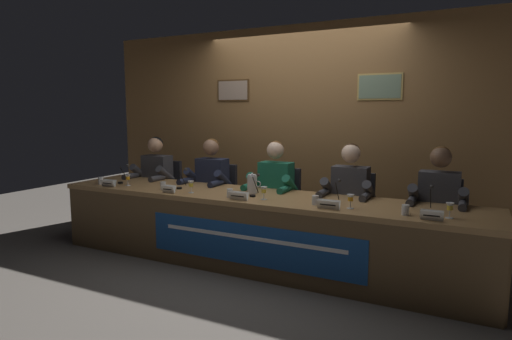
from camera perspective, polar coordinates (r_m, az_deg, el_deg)
name	(u,v)px	position (r m, az deg, el deg)	size (l,w,h in m)	color
ground_plane	(256,263)	(4.54, 0.00, -12.23)	(12.00, 12.00, 0.00)	#4C4742
wall_back_panelled	(302,132)	(5.44, 6.09, 5.07)	(5.67, 0.14, 2.60)	brown
conference_table	(251,217)	(4.29, -0.69, -6.28)	(4.47, 0.85, 0.72)	olive
chair_far_left	(164,197)	(5.80, -12.10, -3.45)	(0.44, 0.44, 0.91)	black
panelist_far_left	(153,178)	(5.60, -13.46, -1.02)	(0.51, 0.48, 1.24)	black
nameplate_far_left	(108,183)	(5.07, -18.93, -1.66)	(0.19, 0.06, 0.08)	white
juice_glass_far_left	(128,178)	(5.08, -16.61, -1.01)	(0.06, 0.06, 0.12)	white
water_cup_far_left	(101,181)	(5.27, -19.84, -1.37)	(0.06, 0.06, 0.08)	silver
microphone_far_left	(123,177)	(5.27, -17.20, -0.86)	(0.06, 0.17, 0.22)	black
chair_left	(218,203)	(5.32, -5.08, -4.31)	(0.44, 0.44, 0.91)	black
panelist_left	(209,183)	(5.11, -6.30, -1.68)	(0.51, 0.48, 1.24)	black
nameplate_left	(169,189)	(4.52, -11.49, -2.48)	(0.15, 0.06, 0.08)	white
juice_glass_left	(191,185)	(4.48, -8.59, -1.92)	(0.06, 0.06, 0.12)	white
water_cup_left	(163,186)	(4.72, -12.19, -2.09)	(0.06, 0.06, 0.08)	silver
microphone_left	(181,182)	(4.75, -9.84, -1.53)	(0.06, 0.17, 0.22)	black
chair_center	(280,209)	(4.94, 3.19, -5.23)	(0.44, 0.44, 0.91)	black
panelist_center	(273,188)	(4.71, 2.24, -2.44)	(0.51, 0.48, 1.24)	black
nameplate_center	(238,196)	(4.08, -2.35, -3.43)	(0.20, 0.06, 0.08)	white
juice_glass_center	(264,191)	(4.09, 1.04, -2.75)	(0.06, 0.06, 0.12)	white
water_cup_center	(230,194)	(4.21, -3.47, -3.13)	(0.06, 0.06, 0.08)	silver
microphone_center	(255,189)	(4.26, -0.20, -2.48)	(0.06, 0.17, 0.22)	black
chair_right	(352,217)	(4.68, 12.63, -6.15)	(0.44, 0.44, 0.91)	black
panelist_right	(348,195)	(4.43, 12.10, -3.25)	(0.51, 0.48, 1.24)	black
nameplate_right	(328,204)	(3.75, 9.54, -4.52)	(0.20, 0.06, 0.08)	white
juice_glass_right	(350,199)	(3.80, 12.39, -3.74)	(0.06, 0.06, 0.12)	white
water_cup_right	(315,201)	(3.90, 7.85, -4.04)	(0.06, 0.06, 0.08)	silver
microphone_right	(336,195)	(3.99, 10.59, -3.32)	(0.06, 0.17, 0.22)	black
chair_far_right	(438,227)	(4.56, 22.91, -6.95)	(0.44, 0.44, 0.91)	black
panelist_far_right	(438,203)	(4.30, 22.91, -4.02)	(0.51, 0.48, 1.24)	black
nameplate_far_right	(432,215)	(3.58, 22.22, -5.57)	(0.17, 0.06, 0.08)	white
juice_glass_far_right	(450,207)	(3.70, 24.27, -4.54)	(0.06, 0.06, 0.12)	white
water_cup_far_right	(405,210)	(3.69, 19.15, -5.07)	(0.06, 0.06, 0.08)	silver
microphone_far_right	(430,203)	(3.87, 22.04, -4.08)	(0.06, 0.17, 0.22)	black
water_pitcher_central	(252,184)	(4.41, -0.51, -1.85)	(0.15, 0.10, 0.21)	silver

